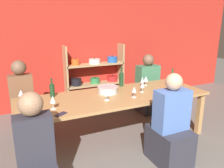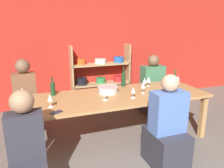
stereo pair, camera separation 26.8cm
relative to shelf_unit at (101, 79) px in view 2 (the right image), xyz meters
The scene contains 20 objects.
wall_back_red 0.89m from the shelf_unit, 152.23° to the left, with size 8.80×0.06×2.70m.
shelf_unit is the anchor object (origin of this frame).
dining_table 1.68m from the shelf_unit, 100.66° to the right, with size 2.85×0.99×0.73m.
mixing_bowl 1.55m from the shelf_unit, 103.38° to the right, with size 0.32×0.32×0.10m.
wine_bottle_green 1.27m from the shelf_unit, 89.38° to the right, with size 0.07×0.07×0.34m.
wine_bottle_dark 1.86m from the shelf_unit, 66.33° to the right, with size 0.07×0.07×0.33m.
wine_bottle_amber 1.80m from the shelf_unit, 131.41° to the right, with size 0.07×0.07×0.28m.
wine_glass_red_a 2.10m from the shelf_unit, 140.07° to the right, with size 0.08×0.08×0.16m.
wine_glass_white_a 1.90m from the shelf_unit, 105.82° to the right, with size 0.07×0.07×0.16m.
wine_glass_empty_a 1.48m from the shelf_unit, 77.33° to the right, with size 0.06×0.06×0.17m.
wine_glass_red_b 1.46m from the shelf_unit, 72.84° to the right, with size 0.08×0.08×0.16m.
wine_glass_red_c 1.77m from the shelf_unit, 56.57° to the right, with size 0.07×0.07×0.16m.
wine_glass_empty_b 1.73m from the shelf_unit, 85.13° to the right, with size 0.07×0.07×0.16m.
wine_glass_empty_c 2.23m from the shelf_unit, 124.47° to the right, with size 0.07×0.07×0.17m.
wine_glass_white_b 1.88m from the shelf_unit, 93.08° to the right, with size 0.07×0.07×0.16m.
cell_phone 2.38m from the shelf_unit, 120.63° to the right, with size 0.16×0.14×0.01m.
person_near_a 2.89m from the shelf_unit, 122.44° to the right, with size 0.35×0.44×1.17m.
person_far_a 1.19m from the shelf_unit, 45.80° to the right, with size 0.45×0.56×1.19m.
person_near_b 2.48m from the shelf_unit, 88.15° to the right, with size 0.43×0.53×1.19m.
person_far_b 1.81m from the shelf_unit, 150.62° to the right, with size 0.35×0.44×1.23m.
Camera 2 is at (-1.04, -0.93, 1.75)m, focal length 35.00 mm.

